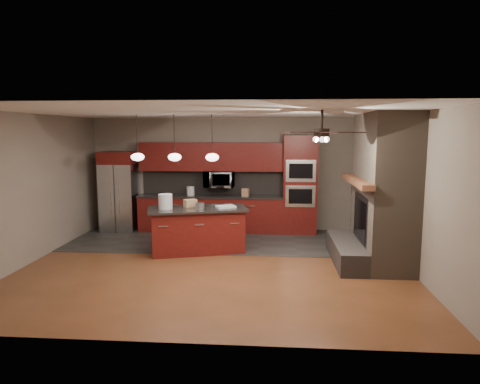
# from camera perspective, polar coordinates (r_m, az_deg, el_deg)

# --- Properties ---
(ground) EXTENTS (7.00, 7.00, 0.00)m
(ground) POSITION_cam_1_polar(r_m,az_deg,el_deg) (8.10, -3.24, -9.65)
(ground) COLOR brown
(ground) RESTS_ON ground
(ceiling) EXTENTS (7.00, 6.00, 0.02)m
(ceiling) POSITION_cam_1_polar(r_m,az_deg,el_deg) (7.73, -3.40, 10.55)
(ceiling) COLOR white
(ceiling) RESTS_ON back_wall
(back_wall) EXTENTS (7.00, 0.02, 2.80)m
(back_wall) POSITION_cam_1_polar(r_m,az_deg,el_deg) (10.75, -1.19, 2.38)
(back_wall) COLOR gray
(back_wall) RESTS_ON ground
(right_wall) EXTENTS (0.02, 6.00, 2.80)m
(right_wall) POSITION_cam_1_polar(r_m,az_deg,el_deg) (8.11, 22.02, -0.06)
(right_wall) COLOR gray
(right_wall) RESTS_ON ground
(left_wall) EXTENTS (0.02, 6.00, 2.80)m
(left_wall) POSITION_cam_1_polar(r_m,az_deg,el_deg) (8.95, -26.11, 0.42)
(left_wall) COLOR gray
(left_wall) RESTS_ON ground
(slate_tile_patch) EXTENTS (7.00, 2.40, 0.01)m
(slate_tile_patch) POSITION_cam_1_polar(r_m,az_deg,el_deg) (9.82, -1.85, -6.44)
(slate_tile_patch) COLOR #312F2C
(slate_tile_patch) RESTS_ON ground
(fireplace_column) EXTENTS (1.30, 2.10, 2.80)m
(fireplace_column) POSITION_cam_1_polar(r_m,az_deg,el_deg) (8.38, 18.14, -0.34)
(fireplace_column) COLOR brown
(fireplace_column) RESTS_ON ground
(back_cabinetry) EXTENTS (3.59, 0.64, 2.20)m
(back_cabinetry) POSITION_cam_1_polar(r_m,az_deg,el_deg) (10.62, -3.87, -0.46)
(back_cabinetry) COLOR #5E1511
(back_cabinetry) RESTS_ON ground
(oven_tower) EXTENTS (0.80, 0.63, 2.38)m
(oven_tower) POSITION_cam_1_polar(r_m,az_deg,el_deg) (10.44, 7.97, 0.98)
(oven_tower) COLOR #5E1511
(oven_tower) RESTS_ON ground
(microwave) EXTENTS (0.73, 0.41, 0.50)m
(microwave) POSITION_cam_1_polar(r_m,az_deg,el_deg) (10.55, -2.81, 1.72)
(microwave) COLOR silver
(microwave) RESTS_ON back_cabinetry
(refrigerator) EXTENTS (0.84, 0.75, 1.98)m
(refrigerator) POSITION_cam_1_polar(r_m,az_deg,el_deg) (11.04, -15.76, 0.07)
(refrigerator) COLOR silver
(refrigerator) RESTS_ON ground
(kitchen_island) EXTENTS (2.16, 1.40, 0.92)m
(kitchen_island) POSITION_cam_1_polar(r_m,az_deg,el_deg) (8.85, -5.65, -5.02)
(kitchen_island) COLOR #5E1511
(kitchen_island) RESTS_ON ground
(white_bucket) EXTENTS (0.33, 0.33, 0.30)m
(white_bucket) POSITION_cam_1_polar(r_m,az_deg,el_deg) (8.71, -9.92, -1.26)
(white_bucket) COLOR silver
(white_bucket) RESTS_ON kitchen_island
(paint_can) EXTENTS (0.22, 0.22, 0.12)m
(paint_can) POSITION_cam_1_polar(r_m,az_deg,el_deg) (8.65, -5.37, -1.84)
(paint_can) COLOR #B9B8BD
(paint_can) RESTS_ON kitchen_island
(paint_tray) EXTENTS (0.46, 0.41, 0.04)m
(paint_tray) POSITION_cam_1_polar(r_m,az_deg,el_deg) (8.76, -1.92, -1.96)
(paint_tray) COLOR silver
(paint_tray) RESTS_ON kitchen_island
(cardboard_box) EXTENTS (0.30, 0.28, 0.15)m
(cardboard_box) POSITION_cam_1_polar(r_m,az_deg,el_deg) (8.89, -6.65, -1.48)
(cardboard_box) COLOR tan
(cardboard_box) RESTS_ON kitchen_island
(counter_bucket) EXTENTS (0.25, 0.25, 0.22)m
(counter_bucket) POSITION_cam_1_polar(r_m,az_deg,el_deg) (10.64, -6.61, 0.15)
(counter_bucket) COLOR silver
(counter_bucket) RESTS_ON back_cabinetry
(counter_box) EXTENTS (0.19, 0.16, 0.19)m
(counter_box) POSITION_cam_1_polar(r_m,az_deg,el_deg) (10.42, 0.74, -0.04)
(counter_box) COLOR #9B6D50
(counter_box) RESTS_ON back_cabinetry
(pendant_left) EXTENTS (0.26, 0.26, 0.92)m
(pendant_left) POSITION_cam_1_polar(r_m,az_deg,el_deg) (8.78, -13.50, 4.59)
(pendant_left) COLOR black
(pendant_left) RESTS_ON ceiling
(pendant_center) EXTENTS (0.26, 0.26, 0.92)m
(pendant_center) POSITION_cam_1_polar(r_m,az_deg,el_deg) (8.58, -8.71, 4.64)
(pendant_center) COLOR black
(pendant_center) RESTS_ON ceiling
(pendant_right) EXTENTS (0.26, 0.26, 0.92)m
(pendant_right) POSITION_cam_1_polar(r_m,az_deg,el_deg) (8.45, -3.73, 4.66)
(pendant_right) COLOR black
(pendant_right) RESTS_ON ceiling
(ceiling_fan) EXTENTS (1.27, 1.33, 0.41)m
(ceiling_fan) POSITION_cam_1_polar(r_m,az_deg,el_deg) (6.89, 10.84, 7.88)
(ceiling_fan) COLOR black
(ceiling_fan) RESTS_ON ceiling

